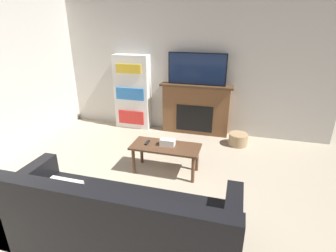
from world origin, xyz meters
name	(u,v)px	position (x,y,z in m)	size (l,w,h in m)	color
wall_back	(180,66)	(0.00, 3.90, 1.35)	(5.91, 0.06, 2.70)	beige
fireplace	(195,109)	(0.37, 3.75, 0.52)	(1.44, 0.28, 1.02)	brown
tv	(197,69)	(0.37, 3.73, 1.33)	(1.13, 0.03, 0.62)	black
couch	(117,223)	(0.14, 0.58, 0.30)	(2.37, 0.88, 0.88)	black
coffee_table	(166,150)	(0.21, 2.10, 0.38)	(1.04, 0.46, 0.45)	brown
tissue_box	(168,142)	(0.24, 2.12, 0.50)	(0.22, 0.12, 0.10)	white
remote_control	(147,143)	(-0.08, 2.11, 0.46)	(0.04, 0.15, 0.02)	black
bookshelf	(132,92)	(-0.99, 3.73, 0.78)	(0.75, 0.29, 1.56)	white
storage_basket	(238,139)	(1.27, 3.39, 0.11)	(0.35, 0.35, 0.22)	tan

